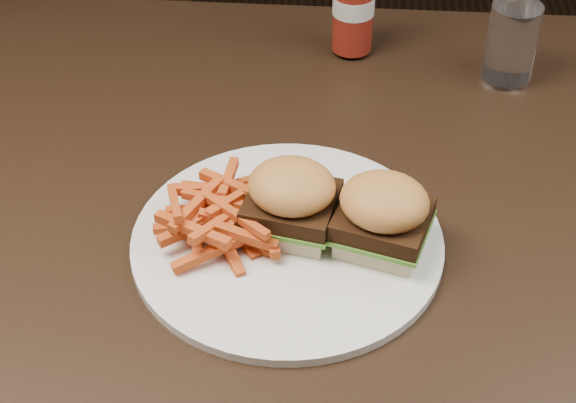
# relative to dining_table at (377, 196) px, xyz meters

# --- Properties ---
(dining_table) EXTENTS (1.20, 0.80, 0.04)m
(dining_table) POSITION_rel_dining_table_xyz_m (0.00, 0.00, 0.00)
(dining_table) COLOR black
(dining_table) RESTS_ON ground
(chair_far) EXTENTS (0.51, 0.51, 0.04)m
(chair_far) POSITION_rel_dining_table_xyz_m (-0.54, 0.60, -0.30)
(chair_far) COLOR black
(chair_far) RESTS_ON ground
(plate) EXTENTS (0.32, 0.32, 0.01)m
(plate) POSITION_rel_dining_table_xyz_m (-0.09, -0.11, 0.03)
(plate) COLOR white
(plate) RESTS_ON dining_table
(sandwich_half_a) EXTENTS (0.09, 0.09, 0.02)m
(sandwich_half_a) POSITION_rel_dining_table_xyz_m (-0.09, -0.09, 0.04)
(sandwich_half_a) COLOR beige
(sandwich_half_a) RESTS_ON plate
(sandwich_half_b) EXTENTS (0.10, 0.09, 0.02)m
(sandwich_half_b) POSITION_rel_dining_table_xyz_m (0.00, -0.11, 0.04)
(sandwich_half_b) COLOR beige
(sandwich_half_b) RESTS_ON plate
(fries_pile) EXTENTS (0.16, 0.16, 0.05)m
(fries_pile) POSITION_rel_dining_table_xyz_m (-0.15, -0.10, 0.05)
(fries_pile) COLOR #B25426
(fries_pile) RESTS_ON plate
(ketchup_bottle) EXTENTS (0.06, 0.06, 0.11)m
(ketchup_bottle) POSITION_rel_dining_table_xyz_m (-0.04, 0.28, 0.08)
(ketchup_bottle) COLOR maroon
(ketchup_bottle) RESTS_ON dining_table
(tumbler) EXTENTS (0.08, 0.08, 0.10)m
(tumbler) POSITION_rel_dining_table_xyz_m (0.16, 0.22, 0.08)
(tumbler) COLOR white
(tumbler) RESTS_ON dining_table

